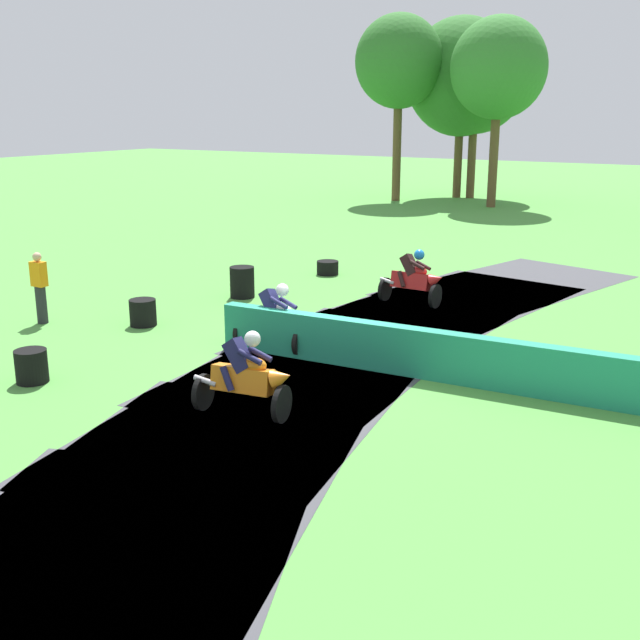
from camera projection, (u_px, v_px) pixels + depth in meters
name	position (u px, v px, depth m)	size (l,w,h in m)	color
ground_plane	(325.00, 361.00, 15.19)	(120.00, 120.00, 0.00)	#4C933D
track_asphalt	(355.00, 366.00, 14.90)	(7.27, 24.92, 0.01)	#3D3D42
safety_barrier	(592.00, 379.00, 12.85)	(0.30, 14.35, 0.90)	#1E8466
motorcycle_lead_red	(414.00, 278.00, 19.43)	(1.69, 0.77, 1.43)	black
motorcycle_chase_white	(276.00, 319.00, 15.70)	(1.68, 0.77, 1.43)	black
motorcycle_trailing_orange	(247.00, 376.00, 12.35)	(1.67, 0.90, 1.43)	black
tire_stack_near	(328.00, 268.00, 23.04)	(0.64, 0.64, 0.40)	black
tire_stack_mid_a	(242.00, 282.00, 20.20)	(0.63, 0.63, 0.80)	black
tire_stack_mid_b	(143.00, 312.00, 17.60)	(0.60, 0.60, 0.60)	black
tire_stack_far	(32.00, 366.00, 13.94)	(0.57, 0.57, 0.60)	black
track_marshal	(40.00, 288.00, 17.66)	(0.34, 0.24, 1.63)	#232328
tree_far_left	(476.00, 79.00, 41.16)	(5.38, 5.38, 9.03)	brown
tree_mid_rise	(499.00, 69.00, 37.11)	(4.57, 4.57, 8.98)	brown
tree_behind_barrier	(399.00, 62.00, 39.69)	(4.47, 4.47, 9.37)	brown
tree_distant	(462.00, 77.00, 41.35)	(5.87, 5.87, 9.41)	brown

